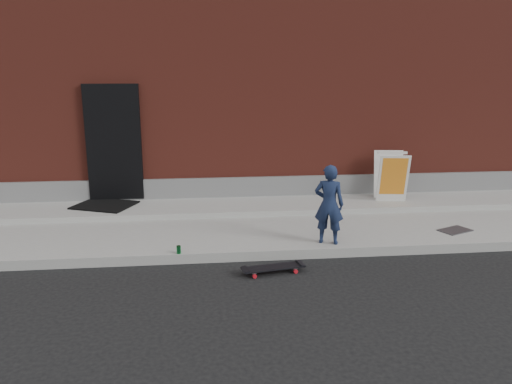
{
  "coord_description": "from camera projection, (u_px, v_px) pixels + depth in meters",
  "views": [
    {
      "loc": [
        -0.87,
        -6.94,
        2.77
      ],
      "look_at": [
        -0.04,
        0.8,
        0.87
      ],
      "focal_mm": 35.0,
      "sensor_mm": 36.0,
      "label": 1
    }
  ],
  "objects": [
    {
      "name": "apron",
      "position": [
        250.0,
        206.0,
        9.72
      ],
      "size": [
        20.0,
        1.2,
        0.1
      ],
      "primitive_type": "cube",
      "color": "gray",
      "rests_on": "sidewalk"
    },
    {
      "name": "ground",
      "position": [
        265.0,
        261.0,
        7.45
      ],
      "size": [
        80.0,
        80.0,
        0.0
      ],
      "primitive_type": "plane",
      "color": "black",
      "rests_on": "ground"
    },
    {
      "name": "soda_can",
      "position": [
        179.0,
        250.0,
        7.32
      ],
      "size": [
        0.07,
        0.07,
        0.12
      ],
      "primitive_type": "cylinder",
      "rotation": [
        0.0,
        0.0,
        -0.15
      ],
      "color": "#177734",
      "rests_on": "sidewalk"
    },
    {
      "name": "child",
      "position": [
        329.0,
        204.0,
        7.65
      ],
      "size": [
        0.53,
        0.44,
        1.24
      ],
      "primitive_type": "imported",
      "rotation": [
        0.0,
        0.0,
        2.78
      ],
      "color": "#172241",
      "rests_on": "sidewalk"
    },
    {
      "name": "doormat",
      "position": [
        105.0,
        205.0,
        9.53
      ],
      "size": [
        1.29,
        1.18,
        0.03
      ],
      "primitive_type": "cube",
      "rotation": [
        0.0,
        0.0,
        -0.39
      ],
      "color": "black",
      "rests_on": "apron"
    },
    {
      "name": "utility_plate",
      "position": [
        455.0,
        230.0,
        8.37
      ],
      "size": [
        0.61,
        0.52,
        0.02
      ],
      "primitive_type": "cube",
      "rotation": [
        0.0,
        0.0,
        0.41
      ],
      "color": "#4C4C50",
      "rests_on": "sidewalk"
    },
    {
      "name": "building",
      "position": [
        233.0,
        81.0,
        13.62
      ],
      "size": [
        20.0,
        8.1,
        5.0
      ],
      "color": "maroon",
      "rests_on": "ground"
    },
    {
      "name": "pizza_sign",
      "position": [
        391.0,
        176.0,
        9.87
      ],
      "size": [
        0.68,
        0.77,
        0.97
      ],
      "color": "silver",
      "rests_on": "apron"
    },
    {
      "name": "skateboard",
      "position": [
        273.0,
        268.0,
        6.98
      ],
      "size": [
        0.89,
        0.37,
        0.1
      ],
      "color": "#B1121B",
      "rests_on": "ground"
    },
    {
      "name": "sidewalk",
      "position": [
        254.0,
        226.0,
        8.88
      ],
      "size": [
        20.0,
        3.0,
        0.15
      ],
      "primitive_type": "cube",
      "color": "gray",
      "rests_on": "ground"
    }
  ]
}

